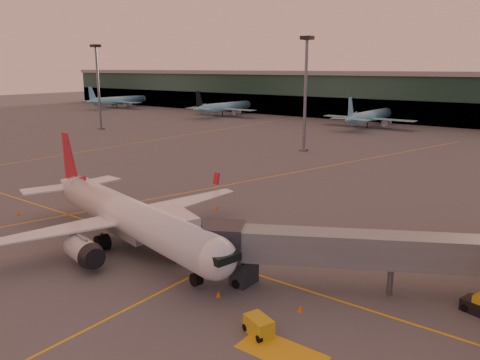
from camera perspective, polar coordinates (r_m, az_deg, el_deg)
The scene contains 13 objects.
ground at distance 47.16m, azimuth -11.31°, elevation -10.31°, with size 600.00×600.00×0.00m, color #4C4F54.
taxi_markings at distance 85.13m, azimuth 8.03°, elevation 0.62°, with size 100.12×173.00×0.01m.
terminal at distance 173.42m, azimuth 26.48°, elevation 8.83°, with size 400.00×20.00×17.60m.
mast_west_far at distance 152.38m, azimuth -16.94°, elevation 11.49°, with size 2.40×2.40×25.60m.
mast_west_near at distance 108.04m, azimuth 8.00°, elevation 11.31°, with size 2.40×2.40×25.60m.
main_airplane at distance 51.35m, azimuth -13.77°, elevation -4.26°, with size 35.43×32.21×10.78m.
jet_bridge at distance 41.89m, azimuth 20.09°, elevation -8.42°, with size 30.27×18.62×5.50m.
catering_truck at distance 48.82m, azimuth -7.49°, elevation -6.13°, with size 6.23×4.50×4.44m.
gpu_cart at distance 35.47m, azimuth 2.27°, elevation -17.38°, with size 2.61×2.08×1.33m.
cone_nose at distance 38.74m, azimuth 7.37°, elevation -15.27°, with size 0.44×0.44×0.56m.
cone_tail at distance 68.08m, azimuth -25.44°, elevation -3.67°, with size 0.41×0.41×0.52m.
cone_wing_left at distance 64.01m, azimuth -2.83°, elevation -3.32°, with size 0.49×0.49×0.63m.
cone_fwd at distance 40.62m, azimuth -2.62°, elevation -13.74°, with size 0.42×0.42×0.54m.
Camera 1 is at (32.74, -28.21, 18.88)m, focal length 35.00 mm.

